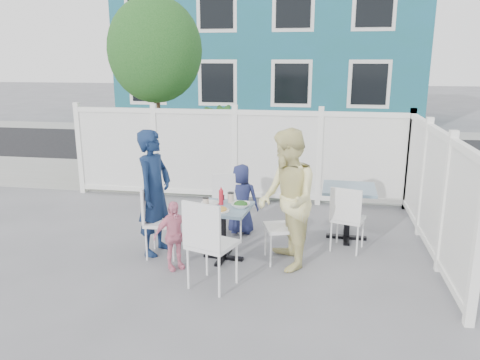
% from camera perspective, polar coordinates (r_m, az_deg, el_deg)
% --- Properties ---
extents(ground, '(80.00, 80.00, 0.00)m').
position_cam_1_polar(ground, '(6.16, -5.60, -8.86)').
color(ground, slate).
extents(near_sidewalk, '(24.00, 2.60, 0.01)m').
position_cam_1_polar(near_sidewalk, '(9.68, 0.30, 0.01)').
color(near_sidewalk, gray).
rests_on(near_sidewalk, ground).
extents(street, '(24.00, 5.00, 0.01)m').
position_cam_1_polar(street, '(13.26, 2.94, 3.99)').
color(street, black).
rests_on(street, ground).
extents(far_sidewalk, '(24.00, 1.60, 0.01)m').
position_cam_1_polar(far_sidewalk, '(16.30, 4.25, 5.98)').
color(far_sidewalk, gray).
rests_on(far_sidewalk, ground).
extents(building, '(11.00, 6.00, 6.00)m').
position_cam_1_polar(building, '(19.55, 3.93, 16.23)').
color(building, '#1D5E64').
rests_on(building, ground).
extents(fence_back, '(5.86, 0.08, 1.60)m').
position_cam_1_polar(fence_back, '(8.14, -0.62, 2.84)').
color(fence_back, white).
rests_on(fence_back, ground).
extents(fence_right, '(0.08, 3.66, 1.60)m').
position_cam_1_polar(fence_right, '(6.43, 22.53, -1.51)').
color(fence_right, white).
rests_on(fence_right, ground).
extents(tree, '(1.80, 1.62, 3.59)m').
position_cam_1_polar(tree, '(9.29, -10.36, 15.29)').
color(tree, '#382316').
rests_on(tree, ground).
extents(utility_cabinet, '(0.71, 0.55, 1.20)m').
position_cam_1_polar(utility_cabinet, '(10.34, -11.92, 4.02)').
color(utility_cabinet, gold).
rests_on(utility_cabinet, ground).
extents(potted_shrub_a, '(1.07, 1.07, 1.59)m').
position_cam_1_polar(potted_shrub_a, '(8.89, -2.43, 3.89)').
color(potted_shrub_a, '#144215').
rests_on(potted_shrub_a, ground).
extents(potted_shrub_b, '(1.57, 1.40, 1.58)m').
position_cam_1_polar(potted_shrub_b, '(8.61, 7.62, 3.40)').
color(potted_shrub_b, '#144215').
rests_on(potted_shrub_b, ground).
extents(main_table, '(0.71, 0.71, 0.69)m').
position_cam_1_polar(main_table, '(5.79, -2.07, -4.73)').
color(main_table, '#436F7F').
rests_on(main_table, ground).
extents(spare_table, '(0.73, 0.73, 0.74)m').
position_cam_1_polar(spare_table, '(6.59, 13.09, -2.28)').
color(spare_table, '#436F7F').
rests_on(spare_table, ground).
extents(chair_left, '(0.43, 0.45, 0.92)m').
position_cam_1_polar(chair_left, '(5.99, -10.19, -4.26)').
color(chair_left, white).
rests_on(chair_left, ground).
extents(chair_right, '(0.49, 0.50, 0.89)m').
position_cam_1_polar(chair_right, '(5.78, 5.83, -4.96)').
color(chair_right, white).
rests_on(chair_right, ground).
extents(chair_back, '(0.49, 0.48, 0.90)m').
position_cam_1_polar(chair_back, '(6.49, -1.60, -2.66)').
color(chair_back, white).
rests_on(chair_back, ground).
extents(chair_near, '(0.58, 0.57, 1.01)m').
position_cam_1_polar(chair_near, '(5.02, -3.95, -7.13)').
color(chair_near, white).
rests_on(chair_near, ground).
extents(chair_spare, '(0.49, 0.48, 0.88)m').
position_cam_1_polar(chair_spare, '(6.16, 12.90, -4.10)').
color(chair_spare, white).
rests_on(chair_spare, ground).
extents(man, '(0.49, 0.65, 1.60)m').
position_cam_1_polar(man, '(6.01, -10.39, -1.52)').
color(man, '#112244').
rests_on(man, ground).
extents(woman, '(0.85, 0.96, 1.68)m').
position_cam_1_polar(woman, '(5.52, 5.74, -2.41)').
color(woman, '#DFCE46').
rests_on(woman, ground).
extents(boy, '(0.50, 0.34, 1.01)m').
position_cam_1_polar(boy, '(6.66, 0.13, -2.34)').
color(boy, '#1E244E').
rests_on(boy, ground).
extents(toddler, '(0.51, 0.47, 0.84)m').
position_cam_1_polar(toddler, '(5.62, -8.11, -6.70)').
color(toddler, pink).
rests_on(toddler, ground).
extents(plate_main, '(0.24, 0.24, 0.02)m').
position_cam_1_polar(plate_main, '(5.58, -2.56, -3.72)').
color(plate_main, white).
rests_on(plate_main, main_table).
extents(plate_side, '(0.23, 0.23, 0.02)m').
position_cam_1_polar(plate_side, '(5.88, -3.66, -2.79)').
color(plate_side, white).
rests_on(plate_side, main_table).
extents(salad_bowl, '(0.22, 0.22, 0.05)m').
position_cam_1_polar(salad_bowl, '(5.70, 0.09, -3.09)').
color(salad_bowl, white).
rests_on(salad_bowl, main_table).
extents(coffee_cup_a, '(0.07, 0.07, 0.11)m').
position_cam_1_polar(coffee_cup_a, '(5.73, -4.19, -2.76)').
color(coffee_cup_a, beige).
rests_on(coffee_cup_a, main_table).
extents(coffee_cup_b, '(0.08, 0.08, 0.12)m').
position_cam_1_polar(coffee_cup_b, '(5.89, -1.13, -2.18)').
color(coffee_cup_b, beige).
rests_on(coffee_cup_b, main_table).
extents(ketchup_bottle, '(0.06, 0.06, 0.18)m').
position_cam_1_polar(ketchup_bottle, '(5.80, -2.31, -2.14)').
color(ketchup_bottle, '#B51928').
rests_on(ketchup_bottle, main_table).
extents(salt_shaker, '(0.03, 0.03, 0.06)m').
position_cam_1_polar(salt_shaker, '(5.97, -2.55, -2.26)').
color(salt_shaker, white).
rests_on(salt_shaker, main_table).
extents(pepper_shaker, '(0.03, 0.03, 0.07)m').
position_cam_1_polar(pepper_shaker, '(6.00, -2.05, -2.13)').
color(pepper_shaker, black).
rests_on(pepper_shaker, main_table).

